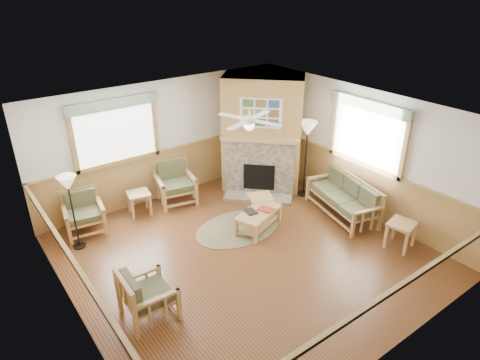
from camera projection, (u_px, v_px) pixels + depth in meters
floor at (245, 254)px, 7.99m from camera, size 6.00×6.00×0.01m
ceiling at (246, 115)px, 6.80m from camera, size 6.00×6.00×0.01m
wall_back at (164, 140)px, 9.55m from camera, size 6.00×0.02×2.70m
wall_front at (394, 281)px, 5.23m from camera, size 6.00×0.02×2.70m
wall_left at (69, 251)px, 5.78m from camera, size 0.02×6.00×2.70m
wall_right at (359, 151)px, 9.00m from camera, size 0.02×6.00×2.70m
wainscot at (245, 229)px, 7.74m from camera, size 6.00×6.00×1.10m
fireplace at (262, 133)px, 9.97m from camera, size 3.11×3.11×2.70m
window_back at (111, 97)px, 8.42m from camera, size 1.90×0.16×1.50m
window_right at (373, 98)px, 8.31m from camera, size 0.16×1.90×1.50m
ceiling_fan at (249, 109)px, 7.19m from camera, size 1.59×1.59×0.36m
sofa at (342, 198)px, 9.12m from camera, size 1.89×1.12×0.81m
armchair_back_left at (84, 213)px, 8.51m from camera, size 0.85×0.85×0.83m
armchair_back_right at (175, 184)px, 9.60m from camera, size 0.95×0.95×0.90m
armchair_left at (148, 294)px, 6.39m from camera, size 0.76×0.76×0.83m
coffee_table at (258, 220)px, 8.68m from camera, size 1.15×0.84×0.41m
end_table_chairs at (140, 203)px, 9.21m from camera, size 0.52×0.51×0.51m
end_table_sofa at (400, 235)px, 8.08m from camera, size 0.57×0.55×0.53m
footstool at (261, 205)px, 9.21m from camera, size 0.65×0.65×0.43m
braided_rug at (238, 228)px, 8.78m from camera, size 2.15×2.15×0.01m
floor_lamp_left at (73, 213)px, 7.87m from camera, size 0.36×0.36×1.51m
floor_lamp_right at (306, 159)px, 9.73m from camera, size 0.44×0.44×1.81m
book_red at (266, 209)px, 8.62m from camera, size 0.31×0.36×0.03m
book_dark at (251, 211)px, 8.54m from camera, size 0.23×0.29×0.03m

